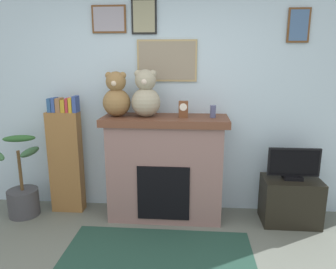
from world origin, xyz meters
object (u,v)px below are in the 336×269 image
at_px(potted_plant, 22,193).
at_px(teddy_bear_grey, 146,96).
at_px(television, 294,165).
at_px(teddy_bear_cream, 116,96).
at_px(mantel_clock, 183,109).
at_px(tv_stand, 290,201).
at_px(bookshelf, 66,158).
at_px(candle_jar, 213,111).
at_px(fireplace, 165,167).

relative_size(potted_plant, teddy_bear_grey, 1.84).
bearing_deg(potted_plant, television, 1.43).
bearing_deg(potted_plant, teddy_bear_cream, 5.57).
xyz_separation_m(television, mantel_clock, (-1.21, 0.03, 0.59)).
xyz_separation_m(potted_plant, tv_stand, (3.08, 0.08, -0.02)).
relative_size(bookshelf, mantel_clock, 7.92).
relative_size(candle_jar, teddy_bear_grey, 0.26).
bearing_deg(teddy_bear_cream, fireplace, 1.96).
bearing_deg(fireplace, mantel_clock, -5.40).
bearing_deg(television, teddy_bear_grey, 178.79).
xyz_separation_m(fireplace, television, (1.41, -0.05, 0.09)).
relative_size(tv_stand, mantel_clock, 3.50).
relative_size(bookshelf, potted_plant, 1.48).
bearing_deg(potted_plant, candle_jar, 2.91).
bearing_deg(mantel_clock, tv_stand, -1.52).
relative_size(bookshelf, tv_stand, 2.26).
distance_m(mantel_clock, teddy_bear_cream, 0.75).
height_order(television, teddy_bear_cream, teddy_bear_cream).
relative_size(fireplace, candle_jar, 10.26).
xyz_separation_m(fireplace, candle_jar, (0.52, -0.02, 0.65)).
distance_m(candle_jar, teddy_bear_grey, 0.75).
bearing_deg(bookshelf, teddy_bear_grey, -3.93).
distance_m(candle_jar, mantel_clock, 0.32).
bearing_deg(candle_jar, bookshelf, 177.77).
height_order(potted_plant, candle_jar, candle_jar).
height_order(candle_jar, teddy_bear_cream, teddy_bear_cream).
distance_m(bookshelf, television, 2.60).
distance_m(fireplace, tv_stand, 1.45).
height_order(fireplace, potted_plant, fireplace).
xyz_separation_m(potted_plant, television, (3.08, 0.08, 0.40)).
bearing_deg(tv_stand, teddy_bear_cream, 179.04).
bearing_deg(tv_stand, bookshelf, 177.80).
bearing_deg(tv_stand, candle_jar, 177.85).
height_order(bookshelf, teddy_bear_grey, teddy_bear_grey).
height_order(television, teddy_bear_grey, teddy_bear_grey).
bearing_deg(teddy_bear_grey, tv_stand, -1.16).
relative_size(potted_plant, mantel_clock, 5.34).
distance_m(candle_jar, teddy_bear_cream, 1.07).
xyz_separation_m(potted_plant, candle_jar, (2.19, 0.11, 0.97)).
xyz_separation_m(television, candle_jar, (-0.89, 0.03, 0.57)).
xyz_separation_m(television, teddy_bear_cream, (-1.94, 0.03, 0.72)).
bearing_deg(potted_plant, fireplace, 4.42).
bearing_deg(teddy_bear_cream, television, -1.01).
distance_m(potted_plant, teddy_bear_cream, 1.60).
distance_m(television, candle_jar, 1.06).
bearing_deg(fireplace, candle_jar, -1.95).
relative_size(bookshelf, television, 2.52).
distance_m(fireplace, bookshelf, 1.19).
xyz_separation_m(mantel_clock, teddy_bear_cream, (-0.73, 0.00, 0.13)).
height_order(television, mantel_clock, mantel_clock).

